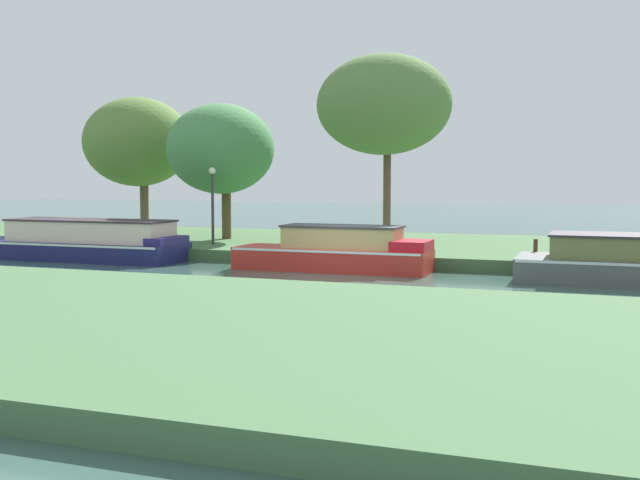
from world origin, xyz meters
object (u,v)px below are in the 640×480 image
Objects in this scene: navy_narrowboat at (80,242)px; willow_tree_right at (384,105)px; lamp_post at (213,196)px; willow_tree_centre at (221,149)px; slate_barge at (631,262)px; mooring_post_near at (535,250)px; red_cruiser at (338,252)px; willow_tree_left at (137,142)px.

willow_tree_right is (9.18, 5.07, 4.75)m from navy_narrowboat.
navy_narrowboat is at bearing -144.48° from lamp_post.
slate_barge is at bearing -18.16° from willow_tree_centre.
willow_tree_right reaches higher than slate_barge.
willow_tree_centre is at bearing 109.66° from lamp_post.
slate_barge is 9.28× the size of mooring_post_near.
red_cruiser is 1.03× the size of willow_tree_left.
mooring_post_near is at bearing 154.26° from slate_barge.
red_cruiser reaches higher than slate_barge.
red_cruiser is at bearing -89.79° from willow_tree_right.
navy_narrowboat is (-17.30, 0.00, 0.02)m from slate_barge.
slate_barge is 0.96× the size of red_cruiser.
willow_tree_left is at bearing 162.63° from mooring_post_near.
willow_tree_left is 7.06m from lamp_post.
mooring_post_near is at bearing -16.46° from willow_tree_centre.
willow_tree_right is (-0.02, 5.07, 4.77)m from red_cruiser.
willow_tree_centre reaches higher than navy_narrowboat.
navy_narrowboat is at bearing -151.10° from willow_tree_right.
willow_tree_right reaches higher than willow_tree_centre.
willow_tree_centre reaches higher than mooring_post_near.
lamp_post is at bearing -34.53° from willow_tree_left.
willow_tree_right is at bearing 3.15° from willow_tree_centre.
willow_tree_right is 2.47× the size of lamp_post.
willow_tree_right is 8.23m from mooring_post_near.
willow_tree_left reaches higher than slate_barge.
willow_tree_left reaches higher than red_cruiser.
willow_tree_centre is 0.77× the size of willow_tree_right.
navy_narrowboat reaches higher than mooring_post_near.
slate_barge is 15.50m from willow_tree_centre.
lamp_post is at bearing 172.84° from mooring_post_near.
willow_tree_centre reaches higher than slate_barge.
navy_narrowboat is at bearing -121.55° from willow_tree_centre.
navy_narrowboat is 14.83m from mooring_post_near.
navy_narrowboat is at bearing -175.32° from mooring_post_near.
lamp_post is 11.31m from mooring_post_near.
slate_barge is 17.30m from navy_narrowboat.
willow_tree_right is at bearing 24.00° from lamp_post.
slate_barge is 2.79m from mooring_post_near.
mooring_post_near is (11.13, -1.40, -1.43)m from lamp_post.
navy_narrowboat is at bearing 180.00° from slate_barge.
willow_tree_centre is at bearing 143.14° from red_cruiser.
navy_narrowboat is at bearing 180.00° from red_cruiser.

